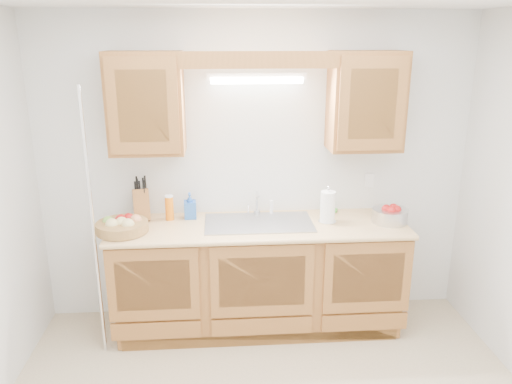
{
  "coord_description": "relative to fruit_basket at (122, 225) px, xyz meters",
  "views": [
    {
      "loc": [
        -0.29,
        -2.44,
        2.29
      ],
      "look_at": [
        -0.05,
        0.85,
        1.27
      ],
      "focal_mm": 35.0,
      "sensor_mm": 36.0,
      "label": 1
    }
  ],
  "objects": [
    {
      "name": "room",
      "position": [
        1.03,
        -1.1,
        0.3
      ],
      "size": [
        3.52,
        3.5,
        2.5
      ],
      "color": "#C4AD8D",
      "rests_on": "ground"
    },
    {
      "name": "base_cabinets",
      "position": [
        1.03,
        0.1,
        -0.51
      ],
      "size": [
        2.2,
        0.6,
        0.86
      ],
      "primitive_type": "cube",
      "color": "#A0602F",
      "rests_on": "ground"
    },
    {
      "name": "countertop",
      "position": [
        1.03,
        0.09,
        -0.07
      ],
      "size": [
        2.3,
        0.63,
        0.04
      ],
      "primitive_type": "cube",
      "color": "tan",
      "rests_on": "base_cabinets"
    },
    {
      "name": "upper_cabinet_left",
      "position": [
        0.2,
        0.24,
        0.87
      ],
      "size": [
        0.55,
        0.33,
        0.75
      ],
      "primitive_type": "cube",
      "color": "#A0602F",
      "rests_on": "room"
    },
    {
      "name": "upper_cabinet_right",
      "position": [
        1.86,
        0.24,
        0.87
      ],
      "size": [
        0.55,
        0.33,
        0.75
      ],
      "primitive_type": "cube",
      "color": "#A0602F",
      "rests_on": "room"
    },
    {
      "name": "valance",
      "position": [
        1.03,
        0.09,
        1.19
      ],
      "size": [
        2.2,
        0.05,
        0.12
      ],
      "primitive_type": "cube",
      "color": "#A0602F",
      "rests_on": "room"
    },
    {
      "name": "fluorescent_fixture",
      "position": [
        1.03,
        0.32,
        1.04
      ],
      "size": [
        0.76,
        0.08,
        0.08
      ],
      "color": "white",
      "rests_on": "room"
    },
    {
      "name": "sink",
      "position": [
        1.03,
        0.11,
        -0.13
      ],
      "size": [
        0.84,
        0.46,
        0.36
      ],
      "color": "#9E9EA3",
      "rests_on": "countertop"
    },
    {
      "name": "wire_shelf_pole",
      "position": [
        -0.17,
        -0.16,
        0.05
      ],
      "size": [
        0.03,
        0.03,
        2.0
      ],
      "primitive_type": "cylinder",
      "color": "silver",
      "rests_on": "ground"
    },
    {
      "name": "outlet_plate",
      "position": [
        1.98,
        0.39,
        0.2
      ],
      "size": [
        0.08,
        0.01,
        0.12
      ],
      "primitive_type": "cube",
      "color": "white",
      "rests_on": "room"
    },
    {
      "name": "fruit_basket",
      "position": [
        0.0,
        0.0,
        0.0
      ],
      "size": [
        0.51,
        0.51,
        0.12
      ],
      "rotation": [
        0.0,
        0.0,
        0.41
      ],
      "color": "olive",
      "rests_on": "countertop"
    },
    {
      "name": "knife_block",
      "position": [
        0.11,
        0.28,
        0.07
      ],
      "size": [
        0.16,
        0.22,
        0.36
      ],
      "rotation": [
        0.0,
        0.0,
        0.2
      ],
      "color": "#A0602F",
      "rests_on": "countertop"
    },
    {
      "name": "orange_canister",
      "position": [
        0.33,
        0.25,
        0.05
      ],
      "size": [
        0.08,
        0.08,
        0.2
      ],
      "rotation": [
        0.0,
        0.0,
        0.25
      ],
      "color": "orange",
      "rests_on": "countertop"
    },
    {
      "name": "soap_bottle",
      "position": [
        0.49,
        0.27,
        0.05
      ],
      "size": [
        0.1,
        0.1,
        0.21
      ],
      "primitive_type": "imported",
      "rotation": [
        0.0,
        0.0,
        0.07
      ],
      "color": "#245AB4",
      "rests_on": "countertop"
    },
    {
      "name": "sponge",
      "position": [
        1.65,
        0.34,
        -0.04
      ],
      "size": [
        0.13,
        0.11,
        0.02
      ],
      "rotation": [
        0.0,
        0.0,
        -0.37
      ],
      "color": "#CC333F",
      "rests_on": "countertop"
    },
    {
      "name": "paper_towel",
      "position": [
        1.57,
        0.1,
        0.07
      ],
      "size": [
        0.14,
        0.14,
        0.3
      ],
      "rotation": [
        0.0,
        0.0,
        -0.2
      ],
      "color": "silver",
      "rests_on": "countertop"
    },
    {
      "name": "apple_bowl",
      "position": [
        2.06,
        0.06,
        0.01
      ],
      "size": [
        0.36,
        0.36,
        0.14
      ],
      "rotation": [
        0.0,
        0.0,
        0.34
      ],
      "color": "silver",
      "rests_on": "countertop"
    }
  ]
}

